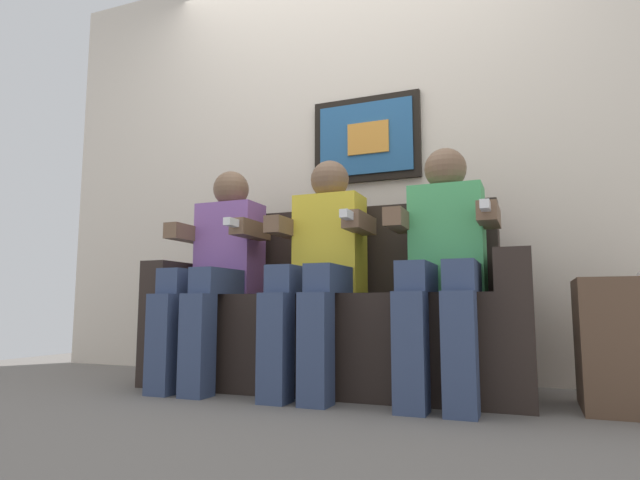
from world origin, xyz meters
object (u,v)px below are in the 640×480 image
object	(u,v)px
couch	(333,323)
person_in_middle	(321,260)
person_on_left	(217,264)
side_table_right	(635,345)
person_on_right	(444,256)

from	to	relation	value
couch	person_in_middle	world-z (taller)	person_in_middle
couch	person_in_middle	bearing A→B (deg)	-89.83
person_on_left	person_in_middle	distance (m)	0.56
couch	person_on_left	world-z (taller)	person_on_left
person_on_left	side_table_right	bearing A→B (deg)	1.91
person_on_left	person_on_right	distance (m)	1.13
person_in_middle	side_table_right	size ratio (longest dim) A/B	2.22
person_on_left	couch	bearing A→B (deg)	16.46
couch	side_table_right	bearing A→B (deg)	-4.79
person_on_left	person_on_right	bearing A→B (deg)	0.00
couch	person_in_middle	xyz separation A→B (m)	(0.00, -0.17, 0.29)
couch	person_on_right	distance (m)	0.66
person_in_middle	person_on_right	world-z (taller)	same
person_on_left	person_on_right	xyz separation A→B (m)	(1.13, 0.00, 0.00)
person_on_right	person_in_middle	bearing A→B (deg)	180.00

